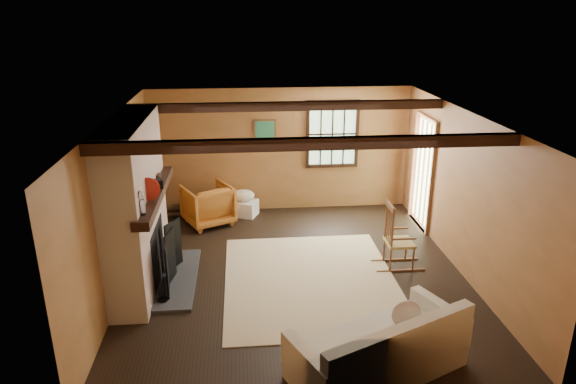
{
  "coord_description": "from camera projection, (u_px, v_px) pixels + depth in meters",
  "views": [
    {
      "loc": [
        -0.75,
        -6.82,
        3.77
      ],
      "look_at": [
        -0.08,
        0.4,
        1.18
      ],
      "focal_mm": 32.0,
      "sensor_mm": 36.0,
      "label": 1
    }
  ],
  "objects": [
    {
      "name": "fireplace",
      "position": [
        138.0,
        212.0,
        7.16
      ],
      "size": [
        1.02,
        2.3,
        2.4
      ],
      "color": "brown",
      "rests_on": "ground"
    },
    {
      "name": "room_envelope",
      "position": [
        309.0,
        165.0,
        7.44
      ],
      "size": [
        5.02,
        5.52,
        2.44
      ],
      "color": "#B0683E",
      "rests_on": "ground"
    },
    {
      "name": "sofa",
      "position": [
        381.0,
        352.0,
        5.54
      ],
      "size": [
        2.12,
        1.58,
        0.78
      ],
      "rotation": [
        0.0,
        0.0,
        0.43
      ],
      "color": "silver",
      "rests_on": "ground"
    },
    {
      "name": "rug",
      "position": [
        310.0,
        280.0,
        7.56
      ],
      "size": [
        2.5,
        3.0,
        0.01
      ],
      "primitive_type": "cube",
      "color": "tan",
      "rests_on": "ground"
    },
    {
      "name": "laundry_basket",
      "position": [
        244.0,
        208.0,
        9.91
      ],
      "size": [
        0.61,
        0.54,
        0.3
      ],
      "primitive_type": "cube",
      "rotation": [
        0.0,
        0.0,
        -0.4
      ],
      "color": "white",
      "rests_on": "ground"
    },
    {
      "name": "ground",
      "position": [
        295.0,
        274.0,
        7.73
      ],
      "size": [
        5.5,
        5.5,
        0.0
      ],
      "primitive_type": "plane",
      "color": "black",
      "rests_on": "ground"
    },
    {
      "name": "basket_pillow",
      "position": [
        243.0,
        195.0,
        9.82
      ],
      "size": [
        0.43,
        0.34,
        0.21
      ],
      "primitive_type": "ellipsoid",
      "rotation": [
        0.0,
        0.0,
        -0.01
      ],
      "color": "silver",
      "rests_on": "laundry_basket"
    },
    {
      "name": "rocking_chair",
      "position": [
        397.0,
        240.0,
        7.84
      ],
      "size": [
        0.76,
        0.43,
        1.04
      ],
      "rotation": [
        0.0,
        0.0,
        1.57
      ],
      "color": "tan",
      "rests_on": "ground"
    },
    {
      "name": "armchair",
      "position": [
        208.0,
        205.0,
        9.45
      ],
      "size": [
        1.08,
        1.09,
        0.75
      ],
      "primitive_type": "imported",
      "rotation": [
        0.0,
        0.0,
        -2.68
      ],
      "color": "#BF6026",
      "rests_on": "ground"
    },
    {
      "name": "firewood_pile",
      "position": [
        184.0,
        211.0,
        9.81
      ],
      "size": [
        0.75,
        0.14,
        0.27
      ],
      "color": "brown",
      "rests_on": "ground"
    }
  ]
}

